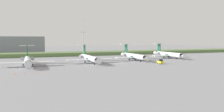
{
  "coord_description": "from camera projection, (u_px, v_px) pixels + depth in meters",
  "views": [
    {
      "loc": [
        -42.72,
        -101.78,
        11.96
      ],
      "look_at": [
        0.0,
        8.88,
        3.0
      ],
      "focal_mm": 36.1,
      "sensor_mm": 36.0,
      "label": 1
    }
  ],
  "objects": [
    {
      "name": "regional_jet_nearest",
      "position": [
        28.0,
        61.0,
        98.66
      ],
      "size": [
        22.81,
        31.0,
        9.0
      ],
      "color": "silver",
      "rests_on": "ground"
    },
    {
      "name": "regional_jet_third",
      "position": [
        134.0,
        56.0,
        126.14
      ],
      "size": [
        22.81,
        31.0,
        9.0
      ],
      "color": "silver",
      "rests_on": "ground"
    },
    {
      "name": "safety_cone_mid_marker",
      "position": [
        24.0,
        73.0,
        77.23
      ],
      "size": [
        0.44,
        0.44,
        0.55
      ],
      "primitive_type": "cone",
      "color": "orange",
      "rests_on": "ground"
    },
    {
      "name": "regional_jet_fourth",
      "position": [
        168.0,
        54.0,
        140.98
      ],
      "size": [
        22.81,
        31.0,
        9.0
      ],
      "color": "silver",
      "rests_on": "ground"
    },
    {
      "name": "grass_berm",
      "position": [
        87.0,
        53.0,
        167.92
      ],
      "size": [
        320.0,
        20.0,
        2.47
      ],
      "primitive_type": "cube",
      "color": "#597542",
      "rests_on": "ground"
    },
    {
      "name": "ground_plane",
      "position": [
        100.0,
        58.0,
        138.83
      ],
      "size": [
        500.0,
        500.0,
        0.0
      ],
      "primitive_type": "plane",
      "color": "gray"
    },
    {
      "name": "safety_cone_front_marker",
      "position": [
        15.0,
        73.0,
        76.52
      ],
      "size": [
        0.44,
        0.44,
        0.55
      ],
      "primitive_type": "cone",
      "color": "orange",
      "rests_on": "ground"
    },
    {
      "name": "antenna_mast",
      "position": [
        83.0,
        41.0,
        159.5
      ],
      "size": [
        4.4,
        0.5,
        25.85
      ],
      "color": "#B2B2B7",
      "rests_on": "ground"
    },
    {
      "name": "safety_cone_rear_marker",
      "position": [
        37.0,
        72.0,
        79.06
      ],
      "size": [
        0.44,
        0.44,
        0.55
      ],
      "primitive_type": "cone",
      "color": "orange",
      "rests_on": "ground"
    },
    {
      "name": "baggage_tug",
      "position": [
        160.0,
        62.0,
        108.15
      ],
      "size": [
        1.72,
        3.2,
        2.3
      ],
      "color": "yellow",
      "rests_on": "ground"
    },
    {
      "name": "distant_hangar",
      "position": [
        6.0,
        45.0,
        177.13
      ],
      "size": [
        57.66,
        23.13,
        13.95
      ],
      "primitive_type": "cube",
      "color": "gray",
      "rests_on": "ground"
    },
    {
      "name": "regional_jet_second",
      "position": [
        90.0,
        58.0,
        112.44
      ],
      "size": [
        22.81,
        31.0,
        9.0
      ],
      "color": "silver",
      "rests_on": "ground"
    }
  ]
}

